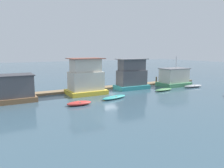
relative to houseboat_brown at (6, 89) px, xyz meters
The scene contains 12 objects.
ground_plane 14.76m from the houseboat_brown, ahead, with size 200.00×200.00×0.00m, color #385160.
dock_walkway 15.00m from the houseboat_brown, 10.69° to the left, with size 42.40×2.04×0.30m, color #846B4C.
houseboat_brown is the anchor object (origin of this frame).
houseboat_yellow 10.90m from the houseboat_brown, ahead, with size 5.59×4.14×5.39m.
houseboat_teal 19.39m from the houseboat_brown, ahead, with size 5.69×3.21×5.13m.
houseboat_green 28.05m from the houseboat_brown, ahead, with size 5.57×3.79×5.45m.
dinghy_red 9.73m from the houseboat_brown, 38.69° to the right, with size 3.07×1.38×0.50m.
dinghy_teal 13.94m from the houseboat_brown, 21.16° to the right, with size 4.28×2.19×0.42m.
dinghy_green 23.18m from the houseboat_brown, ahead, with size 3.60×1.27×0.40m.
dinghy_grey 29.98m from the houseboat_brown, ahead, with size 4.05×1.49×0.49m.
mooring_post_far_left 28.98m from the houseboat_brown, ahead, with size 0.23×0.23×1.54m, color brown.
mooring_post_far_right 25.89m from the houseboat_brown, ahead, with size 0.27×0.27×1.59m, color brown.
Camera 1 is at (-16.10, -29.91, 6.51)m, focal length 35.00 mm.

